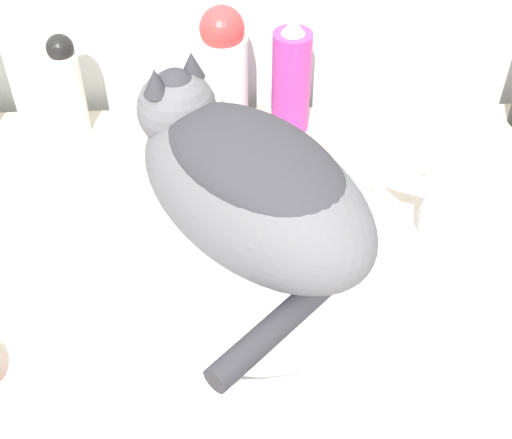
{
  "coord_description": "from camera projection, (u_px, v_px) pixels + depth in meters",
  "views": [
    {
      "loc": [
        -0.0,
        -0.33,
        1.48
      ],
      "look_at": [
        0.01,
        0.22,
        0.95
      ],
      "focal_mm": 50.0,
      "sensor_mm": 36.0,
      "label": 1
    }
  ],
  "objects": [
    {
      "name": "sink_basin",
      "position": [
        256.0,
        259.0,
        0.82
      ],
      "size": [
        0.39,
        0.39,
        0.05
      ],
      "color": "white",
      "rests_on": "vanity_counter"
    },
    {
      "name": "faucet",
      "position": [
        436.0,
        196.0,
        0.84
      ],
      "size": [
        0.12,
        0.06,
        0.13
      ],
      "rotation": [
        0.0,
        0.0,
        -2.87
      ],
      "color": "silver",
      "rests_on": "vanity_counter"
    },
    {
      "name": "vanity_counter",
      "position": [
        246.0,
        425.0,
        1.17
      ],
      "size": [
        1.02,
        0.58,
        0.85
      ],
      "color": "#B2A893",
      "rests_on": "ground_plane"
    },
    {
      "name": "deodorant_stick",
      "position": [
        69.0,
        85.0,
        1.0
      ],
      "size": [
        0.04,
        0.04,
        0.15
      ],
      "color": "silver",
      "rests_on": "vanity_counter"
    },
    {
      "name": "cat",
      "position": [
        249.0,
        182.0,
        0.75
      ],
      "size": [
        0.33,
        0.37,
        0.18
      ],
      "rotation": [
        0.0,
        0.0,
        2.3
      ],
      "color": "#56565B",
      "rests_on": "sink_basin"
    },
    {
      "name": "lotion_bottle_white",
      "position": [
        225.0,
        71.0,
        0.99
      ],
      "size": [
        0.07,
        0.07,
        0.19
      ],
      "color": "silver",
      "rests_on": "vanity_counter"
    },
    {
      "name": "spray_bottle_trigger",
      "position": [
        293.0,
        80.0,
        1.0
      ],
      "size": [
        0.05,
        0.05,
        0.17
      ],
      "color": "#B2338C",
      "rests_on": "vanity_counter"
    }
  ]
}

